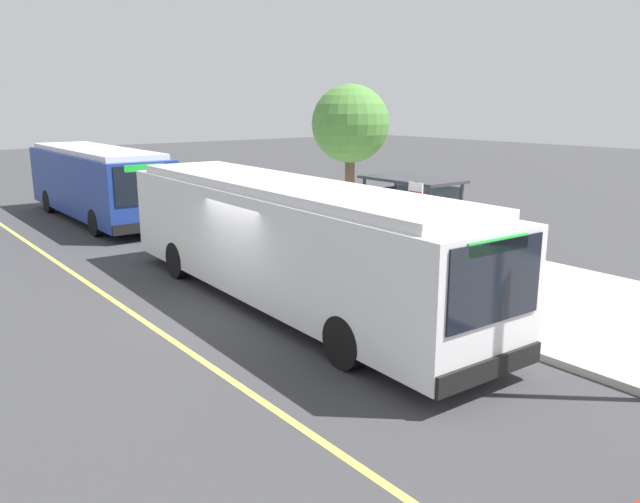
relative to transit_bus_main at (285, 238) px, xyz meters
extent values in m
plane|color=#38383A|center=(-0.27, -1.01, -1.62)|extent=(120.00, 120.00, 0.00)
cube|color=#B7B2A8|center=(-0.27, 4.99, -1.54)|extent=(44.00, 6.40, 0.15)
cube|color=#E0D64C|center=(-0.27, -3.21, -1.61)|extent=(36.00, 0.14, 0.01)
cube|color=white|center=(-0.02, -0.01, -0.07)|extent=(12.36, 2.98, 2.40)
cube|color=silver|center=(-0.02, -0.01, 1.23)|extent=(11.37, 2.69, 0.20)
cube|color=black|center=(6.13, -0.22, 0.36)|extent=(0.12, 2.17, 1.34)
cube|color=black|center=(0.03, 1.28, 0.22)|extent=(10.80, 0.42, 1.06)
cube|color=#197259|center=(0.03, 1.28, -1.05)|extent=(11.66, 0.44, 0.28)
cube|color=#26D83F|center=(6.14, -0.22, 0.95)|extent=(0.08, 1.40, 0.24)
cube|color=black|center=(6.15, -0.22, -1.09)|extent=(0.17, 2.50, 0.36)
cylinder|color=black|center=(3.83, 1.01, -1.12)|extent=(1.01, 0.31, 1.00)
cylinder|color=black|center=(3.75, -1.30, -1.12)|extent=(1.01, 0.31, 1.00)
cylinder|color=black|center=(-3.66, 1.28, -1.12)|extent=(1.01, 0.31, 1.00)
cylinder|color=black|center=(-3.74, -1.03, -1.12)|extent=(1.01, 0.31, 1.00)
cube|color=navy|center=(-13.88, 0.24, -0.07)|extent=(10.42, 2.66, 2.40)
cube|color=silver|center=(-13.88, 0.24, 1.23)|extent=(9.59, 2.40, 0.20)
cube|color=black|center=(-8.66, 0.19, 0.36)|extent=(0.06, 2.17, 1.34)
cube|color=black|center=(-13.86, 1.53, 0.22)|extent=(9.15, 0.14, 1.06)
cube|color=yellow|center=(-13.86, 1.53, -1.05)|extent=(9.88, 0.13, 0.28)
cube|color=#26D83F|center=(-8.66, 0.19, 0.95)|extent=(0.04, 1.40, 0.24)
cube|color=black|center=(-8.65, 0.19, -1.09)|extent=(0.11, 2.50, 0.36)
cylinder|color=black|center=(-10.64, 1.36, -1.12)|extent=(1.00, 0.29, 1.00)
cylinder|color=black|center=(-10.67, -0.95, -1.12)|extent=(1.00, 0.29, 1.00)
cylinder|color=black|center=(-16.98, 1.43, -1.12)|extent=(1.00, 0.29, 1.00)
cylinder|color=black|center=(-17.01, -0.88, -1.12)|extent=(1.00, 0.29, 1.00)
cylinder|color=#333338|center=(0.66, 5.51, -0.27)|extent=(0.10, 0.10, 2.40)
cylinder|color=#333338|center=(0.66, 4.21, -0.27)|extent=(0.10, 0.10, 2.40)
cylinder|color=#333338|center=(-1.94, 5.51, -0.27)|extent=(0.10, 0.10, 2.40)
cylinder|color=#333338|center=(-1.94, 4.21, -0.27)|extent=(0.10, 0.10, 2.40)
cube|color=#333338|center=(-0.64, 4.86, 0.97)|extent=(2.90, 1.60, 0.08)
cube|color=#4C606B|center=(-0.64, 5.51, -0.27)|extent=(2.47, 0.04, 2.16)
cube|color=navy|center=(-1.94, 4.86, -0.32)|extent=(0.06, 1.11, 1.82)
cube|color=brown|center=(-0.82, 4.78, -1.02)|extent=(1.60, 0.44, 0.06)
cube|color=brown|center=(-0.82, 5.02, -0.74)|extent=(1.60, 0.05, 0.44)
cube|color=#333338|center=(-1.54, 4.78, -1.24)|extent=(0.08, 0.40, 0.45)
cube|color=#333338|center=(-0.10, 4.78, -1.24)|extent=(0.08, 0.40, 0.45)
cylinder|color=#333338|center=(1.88, 2.40, -0.07)|extent=(0.07, 0.07, 2.80)
cube|color=white|center=(1.88, 2.38, 1.03)|extent=(0.44, 0.03, 0.56)
cube|color=red|center=(1.88, 2.36, 1.03)|extent=(0.40, 0.01, 0.16)
cylinder|color=#282D47|center=(1.09, 3.80, -1.04)|extent=(0.14, 0.14, 0.85)
cylinder|color=#282D47|center=(1.09, 3.62, -1.04)|extent=(0.14, 0.14, 0.85)
cube|color=beige|center=(1.09, 3.71, -0.31)|extent=(0.24, 0.40, 0.62)
sphere|color=tan|center=(1.09, 3.71, 0.11)|extent=(0.22, 0.22, 0.22)
cylinder|color=brown|center=(-5.73, 6.87, -0.08)|extent=(0.36, 0.36, 2.77)
sphere|color=#4C8438|center=(-5.73, 6.87, 2.36)|extent=(2.82, 2.82, 2.82)
camera|label=1|loc=(11.89, -8.17, 3.09)|focal=35.19mm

